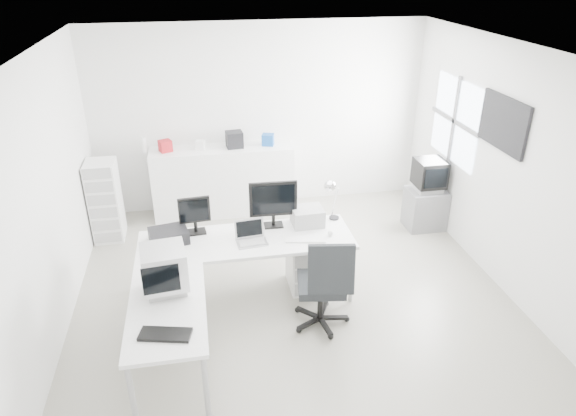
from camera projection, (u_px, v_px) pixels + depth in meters
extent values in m
cube|color=#B9B6A6|center=(291.00, 290.00, 6.17)|extent=(5.00, 5.00, 0.01)
cube|color=white|center=(292.00, 49.00, 4.92)|extent=(5.00, 5.00, 0.01)
cube|color=silver|center=(260.00, 118.00, 7.75)|extent=(5.00, 0.02, 2.80)
cube|color=silver|center=(47.00, 201.00, 5.14)|extent=(0.02, 5.00, 2.80)
cube|color=silver|center=(502.00, 167.00, 5.96)|extent=(0.02, 5.00, 2.80)
cube|color=silver|center=(306.00, 264.00, 6.12)|extent=(0.40, 0.50, 0.60)
cube|color=black|center=(169.00, 236.00, 5.68)|extent=(0.47, 0.40, 0.15)
cube|color=silver|center=(306.00, 239.00, 5.73)|extent=(0.47, 0.22, 0.02)
sphere|color=silver|center=(331.00, 233.00, 5.82)|extent=(0.07, 0.07, 0.07)
cube|color=#9F9F9F|center=(307.00, 216.00, 6.03)|extent=(0.37, 0.32, 0.21)
cube|color=black|center=(165.00, 334.00, 4.30)|extent=(0.46, 0.27, 0.03)
cube|color=slate|center=(425.00, 209.00, 7.47)|extent=(0.54, 0.44, 0.59)
cube|color=silver|center=(223.00, 181.00, 7.80)|extent=(2.10, 0.53, 1.05)
cube|color=maroon|center=(165.00, 146.00, 7.40)|extent=(0.21, 0.20, 0.17)
cube|color=silver|center=(200.00, 145.00, 7.49)|extent=(0.16, 0.14, 0.13)
cube|color=black|center=(234.00, 139.00, 7.55)|extent=(0.26, 0.24, 0.24)
cube|color=#164D9D|center=(268.00, 140.00, 7.65)|extent=(0.21, 0.19, 0.17)
cylinder|color=silver|center=(144.00, 145.00, 7.38)|extent=(0.07, 0.07, 0.22)
cube|color=silver|center=(105.00, 201.00, 7.07)|extent=(0.40, 0.47, 1.13)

